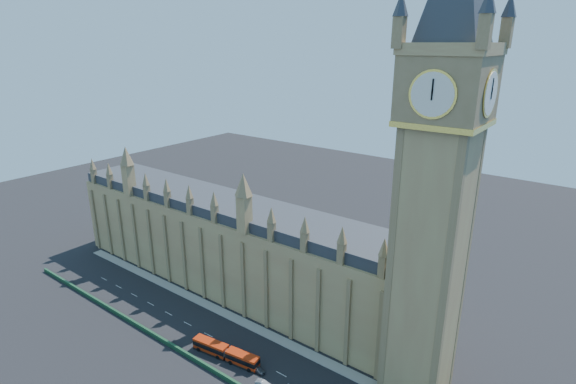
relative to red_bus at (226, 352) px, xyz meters
The scene contains 8 objects.
ground 4.52m from the red_bus, 61.53° to the left, with size 400.00×400.00×0.00m, color black.
palace_westminster 36.60m from the red_bus, 131.79° to the left, with size 120.00×20.00×28.00m.
elizabeth_tower 68.68m from the red_bus, 23.87° to the left, with size 20.59×20.59×105.00m.
bridge_parapet 5.75m from the red_bus, 69.15° to the right, with size 160.00×0.60×1.20m, color #1E4C2D.
kerb_north 13.45m from the red_bus, 81.34° to the left, with size 160.00×3.00×0.16m, color gray.
red_bus is the anchor object (origin of this frame).
car_grey 9.36m from the red_bus, ahead, with size 1.53×3.79×1.29m, color #3F4247.
car_silver 13.41m from the red_bus, ahead, with size 1.36×3.90×1.29m, color #93959A.
Camera 1 is at (63.83, -66.04, 72.11)m, focal length 28.00 mm.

